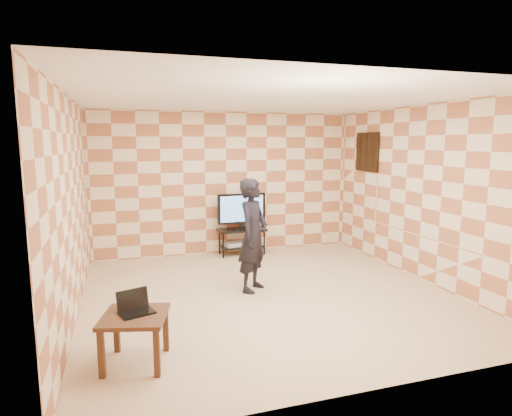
% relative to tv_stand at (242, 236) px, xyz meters
% --- Properties ---
extents(floor, '(5.00, 5.00, 0.00)m').
position_rel_tv_stand_xyz_m(floor, '(-0.23, -2.23, -0.36)').
color(floor, tan).
rests_on(floor, ground).
extents(wall_back, '(5.00, 0.02, 2.70)m').
position_rel_tv_stand_xyz_m(wall_back, '(-0.23, 0.27, 0.99)').
color(wall_back, beige).
rests_on(wall_back, ground).
extents(wall_front, '(5.00, 0.02, 2.70)m').
position_rel_tv_stand_xyz_m(wall_front, '(-0.23, -4.73, 0.99)').
color(wall_front, beige).
rests_on(wall_front, ground).
extents(wall_left, '(0.02, 5.00, 2.70)m').
position_rel_tv_stand_xyz_m(wall_left, '(-2.73, -2.23, 0.99)').
color(wall_left, beige).
rests_on(wall_left, ground).
extents(wall_right, '(0.02, 5.00, 2.70)m').
position_rel_tv_stand_xyz_m(wall_right, '(2.27, -2.23, 0.99)').
color(wall_right, beige).
rests_on(wall_right, ground).
extents(ceiling, '(5.00, 5.00, 0.02)m').
position_rel_tv_stand_xyz_m(ceiling, '(-0.23, -2.23, 2.34)').
color(ceiling, white).
rests_on(ceiling, wall_back).
extents(wall_art, '(0.04, 0.72, 0.72)m').
position_rel_tv_stand_xyz_m(wall_art, '(2.24, -0.68, 1.59)').
color(wall_art, black).
rests_on(wall_art, wall_right).
extents(tv_stand, '(0.91, 0.41, 0.50)m').
position_rel_tv_stand_xyz_m(tv_stand, '(0.00, 0.00, 0.00)').
color(tv_stand, black).
rests_on(tv_stand, floor).
extents(tv, '(0.93, 0.18, 0.68)m').
position_rel_tv_stand_xyz_m(tv, '(-0.00, -0.00, 0.51)').
color(tv, black).
rests_on(tv, tv_stand).
extents(dvd_player, '(0.45, 0.36, 0.07)m').
position_rel_tv_stand_xyz_m(dvd_player, '(-0.13, 0.03, -0.16)').
color(dvd_player, '#B0B0B2').
rests_on(dvd_player, tv_stand).
extents(game_console, '(0.24, 0.20, 0.05)m').
position_rel_tv_stand_xyz_m(game_console, '(0.34, -0.02, -0.17)').
color(game_console, silver).
rests_on(game_console, tv_stand).
extents(side_table, '(0.73, 0.73, 0.50)m').
position_rel_tv_stand_xyz_m(side_table, '(-2.08, -3.64, 0.05)').
color(side_table, '#341910').
rests_on(side_table, floor).
extents(laptop, '(0.38, 0.33, 0.21)m').
position_rel_tv_stand_xyz_m(laptop, '(-2.07, -3.58, 0.18)').
color(laptop, black).
rests_on(laptop, side_table).
extents(person, '(0.68, 0.70, 1.63)m').
position_rel_tv_stand_xyz_m(person, '(-0.38, -1.98, 0.45)').
color(person, black).
rests_on(person, floor).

